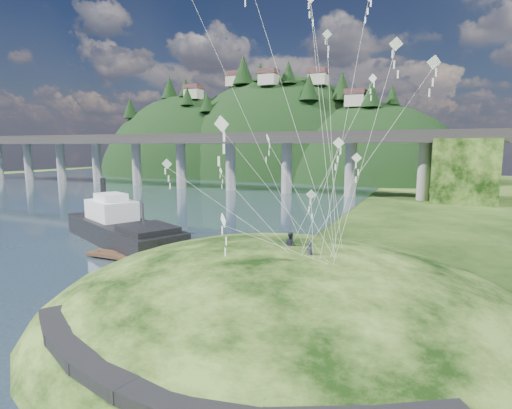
% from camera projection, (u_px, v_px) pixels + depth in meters
% --- Properties ---
extents(ground, '(320.00, 320.00, 0.00)m').
position_uv_depth(ground, '(171.00, 309.00, 28.53)').
color(ground, black).
rests_on(ground, ground).
extents(grass_hill, '(36.00, 32.00, 13.00)m').
position_uv_depth(grass_hill, '(285.00, 338.00, 27.31)').
color(grass_hill, black).
rests_on(grass_hill, ground).
extents(footpath, '(22.29, 5.84, 0.83)m').
position_uv_depth(footpath, '(176.00, 378.00, 16.41)').
color(footpath, black).
rests_on(footpath, ground).
extents(bridge, '(160.00, 11.00, 15.00)m').
position_uv_depth(bridge, '(250.00, 153.00, 101.08)').
color(bridge, '#2D2B2B').
rests_on(bridge, ground).
extents(far_ridge, '(153.00, 70.00, 94.50)m').
position_uv_depth(far_ridge, '(267.00, 194.00, 157.54)').
color(far_ridge, black).
rests_on(far_ridge, ground).
extents(work_barge, '(21.93, 14.21, 7.50)m').
position_uv_depth(work_barge, '(121.00, 227.00, 47.96)').
color(work_barge, black).
rests_on(work_barge, ground).
extents(wooden_dock, '(12.25, 1.95, 0.87)m').
position_uv_depth(wooden_dock, '(138.00, 258.00, 40.03)').
color(wooden_dock, '#3C2618').
rests_on(wooden_dock, ground).
extents(kite_flyers, '(2.65, 2.29, 1.84)m').
position_uv_depth(kite_flyers, '(296.00, 234.00, 25.98)').
color(kite_flyers, '#272934').
rests_on(kite_flyers, ground).
extents(kite_swarm, '(19.24, 17.06, 20.98)m').
position_uv_depth(kite_swarm, '(293.00, 102.00, 26.70)').
color(kite_swarm, white).
rests_on(kite_swarm, ground).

